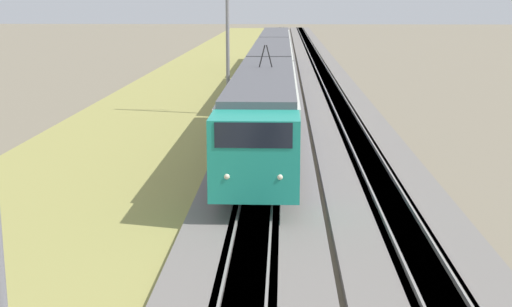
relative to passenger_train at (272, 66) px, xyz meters
name	(u,v)px	position (x,y,z in m)	size (l,w,h in m)	color
ballast_main	(272,93)	(1.12, 0.00, -2.14)	(240.00, 4.40, 0.30)	slate
ballast_adjacent	(333,93)	(1.12, -4.59, -2.14)	(240.00, 4.40, 0.30)	slate
track_main	(272,92)	(1.12, 0.00, -2.13)	(240.00, 1.57, 0.45)	#4C4238
track_adjacent	(333,93)	(1.12, -4.59, -2.13)	(240.00, 1.57, 0.45)	#4C4238
grass_verge	(191,93)	(1.12, 6.16, -2.23)	(240.00, 11.74, 0.12)	#99934C
passenger_train	(272,66)	(0.00, 0.00, 0.00)	(63.02, 2.94, 4.91)	teal
catenary_mast_mid	(229,41)	(-9.21, 2.46, 2.34)	(0.22, 2.56, 8.97)	slate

